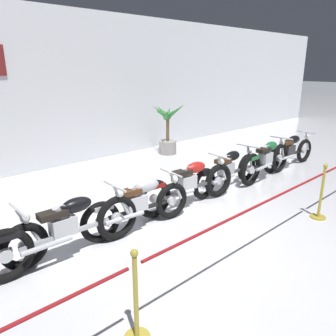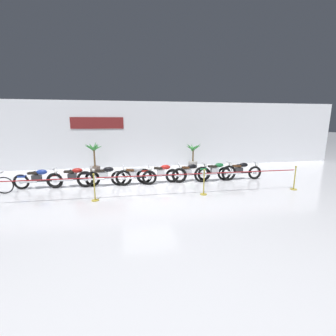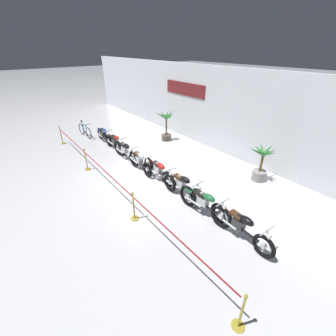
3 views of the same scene
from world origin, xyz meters
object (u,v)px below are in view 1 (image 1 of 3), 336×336
at_px(motorcycle_silver_3, 139,204).
at_px(motorcycle_green_6, 266,160).
at_px(motorcycle_black_7, 290,151).
at_px(motorcycle_black_5, 228,170).
at_px(stanchion_mid_left, 136,310).
at_px(motorcycle_black_2, 68,229).
at_px(potted_palm_left_of_row, 168,131).
at_px(stanchion_far_left, 187,250).
at_px(motorcycle_red_4, 189,185).
at_px(stanchion_mid_right, 321,200).

xyz_separation_m(motorcycle_silver_3, motorcycle_green_6, (4.00, 0.01, 0.03)).
xyz_separation_m(motorcycle_silver_3, motorcycle_black_7, (5.35, 0.11, 0.00)).
xyz_separation_m(motorcycle_black_5, stanchion_mid_left, (-4.18, -2.09, -0.09)).
relative_size(motorcycle_black_2, motorcycle_silver_3, 1.15).
distance_m(motorcycle_green_6, potted_palm_left_of_row, 3.50).
height_order(motorcycle_black_5, motorcycle_black_7, motorcycle_black_7).
height_order(motorcycle_silver_3, stanchion_far_left, stanchion_far_left).
xyz_separation_m(motorcycle_green_6, potted_palm_left_of_row, (-0.16, 3.48, 0.26)).
xyz_separation_m(stanchion_far_left, stanchion_mid_left, (-0.73, -0.00, -0.40)).
distance_m(motorcycle_black_2, potted_palm_left_of_row, 6.24).
distance_m(motorcycle_black_2, stanchion_far_left, 1.98).
relative_size(stanchion_far_left, stanchion_mid_left, 11.72).
relative_size(motorcycle_black_2, stanchion_far_left, 0.20).
bearing_deg(stanchion_far_left, motorcycle_green_6, 21.83).
bearing_deg(stanchion_far_left, motorcycle_red_4, 43.63).
distance_m(motorcycle_black_5, motorcycle_green_6, 1.34).
distance_m(motorcycle_silver_3, stanchion_mid_right, 3.34).
height_order(motorcycle_black_2, potted_palm_left_of_row, potted_palm_left_of_row).
height_order(motorcycle_red_4, stanchion_mid_left, stanchion_mid_left).
bearing_deg(motorcycle_silver_3, stanchion_far_left, -112.16).
height_order(motorcycle_red_4, motorcycle_black_5, motorcycle_red_4).
bearing_deg(motorcycle_black_2, stanchion_far_left, -74.15).
height_order(potted_palm_left_of_row, stanchion_mid_right, potted_palm_left_of_row).
relative_size(motorcycle_red_4, motorcycle_green_6, 1.09).
height_order(motorcycle_green_6, stanchion_far_left, stanchion_far_left).
bearing_deg(motorcycle_black_5, motorcycle_green_6, -7.72).
distance_m(stanchion_far_left, stanchion_mid_right, 3.54).
bearing_deg(motorcycle_black_7, stanchion_far_left, -161.79).
relative_size(potted_palm_left_of_row, stanchion_mid_right, 1.58).
relative_size(potted_palm_left_of_row, stanchion_mid_left, 1.58).
relative_size(motorcycle_black_5, stanchion_mid_right, 2.20).
height_order(motorcycle_green_6, potted_palm_left_of_row, potted_palm_left_of_row).
height_order(motorcycle_green_6, motorcycle_black_7, motorcycle_green_6).
bearing_deg(motorcycle_black_2, motorcycle_black_5, 2.96).
height_order(motorcycle_silver_3, motorcycle_black_5, motorcycle_silver_3).
height_order(motorcycle_black_2, stanchion_far_left, stanchion_far_left).
bearing_deg(motorcycle_red_4, motorcycle_green_6, -2.06).
distance_m(motorcycle_silver_3, stanchion_far_left, 2.08).
relative_size(motorcycle_black_2, motorcycle_black_7, 1.06).
xyz_separation_m(motorcycle_black_5, stanchion_mid_right, (0.07, -2.09, -0.09)).
bearing_deg(motorcycle_red_4, motorcycle_black_2, -177.36).
bearing_deg(stanchion_mid_right, motorcycle_silver_3, 145.16).
bearing_deg(motorcycle_black_2, stanchion_mid_right, -24.97).
bearing_deg(stanchion_mid_left, motorcycle_black_5, 26.62).
bearing_deg(motorcycle_silver_3, motorcycle_red_4, 4.38).
xyz_separation_m(motorcycle_silver_3, stanchion_mid_left, (-1.50, -1.91, -0.10)).
xyz_separation_m(motorcycle_red_4, stanchion_mid_left, (-2.83, -2.01, -0.11)).
distance_m(potted_palm_left_of_row, stanchion_mid_right, 5.52).
xyz_separation_m(motorcycle_black_5, motorcycle_black_7, (2.67, -0.08, 0.01)).
distance_m(motorcycle_black_2, stanchion_mid_right, 4.47).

